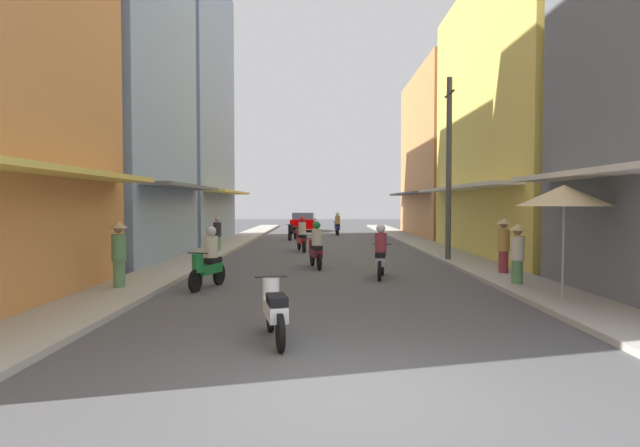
% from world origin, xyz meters
% --- Properties ---
extents(ground_plane, '(96.85, 96.85, 0.00)m').
position_xyz_m(ground_plane, '(0.00, 18.01, 0.00)').
color(ground_plane, '#4C4C4F').
extents(sidewalk_left, '(1.74, 52.02, 0.12)m').
position_xyz_m(sidewalk_left, '(-5.04, 18.01, 0.06)').
color(sidewalk_left, '#ADA89E').
rests_on(sidewalk_left, ground).
extents(sidewalk_right, '(1.74, 52.02, 0.12)m').
position_xyz_m(sidewalk_right, '(5.04, 18.01, 0.06)').
color(sidewalk_right, '#ADA89E').
rests_on(sidewalk_right, ground).
extents(building_left_mid, '(7.05, 8.31, 15.30)m').
position_xyz_m(building_left_mid, '(-8.90, 13.97, 7.64)').
color(building_left_mid, '#8CA5CC').
rests_on(building_left_mid, ground).
extents(building_left_far, '(7.05, 9.93, 15.14)m').
position_xyz_m(building_left_far, '(-8.90, 23.77, 7.56)').
color(building_left_far, '#8CA5CC').
rests_on(building_left_far, ground).
extents(building_right_mid, '(7.05, 12.78, 11.40)m').
position_xyz_m(building_right_mid, '(8.90, 15.69, 5.69)').
color(building_right_mid, '#EFD159').
rests_on(building_right_mid, ground).
extents(building_right_far, '(7.05, 11.67, 10.64)m').
position_xyz_m(building_right_far, '(8.90, 28.62, 5.31)').
color(building_right_far, '#D88C4C').
rests_on(building_right_far, ground).
extents(motorbike_blue, '(0.55, 1.81, 1.58)m').
position_xyz_m(motorbike_blue, '(0.88, 29.64, 0.70)').
color(motorbike_blue, black).
rests_on(motorbike_blue, ground).
extents(motorbike_black, '(0.64, 1.78, 0.96)m').
position_xyz_m(motorbike_black, '(-1.91, 25.11, 0.50)').
color(motorbike_black, black).
rests_on(motorbike_black, ground).
extents(motorbike_red, '(0.63, 1.79, 1.58)m').
position_xyz_m(motorbike_red, '(-1.12, 17.65, 0.70)').
color(motorbike_red, black).
rests_on(motorbike_red, ground).
extents(motorbike_maroon, '(0.61, 1.79, 1.58)m').
position_xyz_m(motorbike_maroon, '(-0.43, 11.59, 0.70)').
color(motorbike_maroon, black).
rests_on(motorbike_maroon, ground).
extents(motorbike_green, '(0.70, 1.76, 1.58)m').
position_xyz_m(motorbike_green, '(-3.14, 7.38, 0.70)').
color(motorbike_green, black).
rests_on(motorbike_green, ground).
extents(motorbike_white, '(0.63, 1.79, 0.96)m').
position_xyz_m(motorbike_white, '(-1.01, 2.29, 0.50)').
color(motorbike_white, black).
rests_on(motorbike_white, ground).
extents(motorbike_silver, '(0.60, 1.80, 1.58)m').
position_xyz_m(motorbike_silver, '(1.48, 9.25, 0.70)').
color(motorbike_silver, black).
rests_on(motorbike_silver, ground).
extents(parked_car, '(1.95, 4.18, 1.45)m').
position_xyz_m(parked_car, '(-1.55, 34.78, 0.74)').
color(parked_car, '#8C0000').
rests_on(parked_car, ground).
extents(pedestrian_midway, '(0.44, 0.44, 1.73)m').
position_xyz_m(pedestrian_midway, '(5.13, 9.52, 0.98)').
color(pedestrian_midway, '#99333F').
rests_on(pedestrian_midway, ground).
extents(pedestrian_far, '(0.34, 0.34, 1.60)m').
position_xyz_m(pedestrian_far, '(-4.72, 16.70, 0.80)').
color(pedestrian_far, '#598C59').
rests_on(pedestrian_far, ground).
extents(pedestrian_crossing, '(0.44, 0.44, 1.73)m').
position_xyz_m(pedestrian_crossing, '(-5.21, 6.83, 0.98)').
color(pedestrian_crossing, '#598C59').
rests_on(pedestrian_crossing, ground).
extents(pedestrian_foreground, '(0.44, 0.44, 1.65)m').
position_xyz_m(pedestrian_foreground, '(4.75, 7.41, 0.93)').
color(pedestrian_foreground, '#598C59').
rests_on(pedestrian_foreground, ground).
extents(vendor_umbrella, '(1.94, 1.94, 2.56)m').
position_xyz_m(vendor_umbrella, '(4.88, 5.19, 2.33)').
color(vendor_umbrella, '#99999E').
rests_on(vendor_umbrella, ground).
extents(utility_pole, '(0.20, 1.20, 6.75)m').
position_xyz_m(utility_pole, '(4.42, 13.32, 3.45)').
color(utility_pole, '#4C4C4F').
rests_on(utility_pole, ground).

